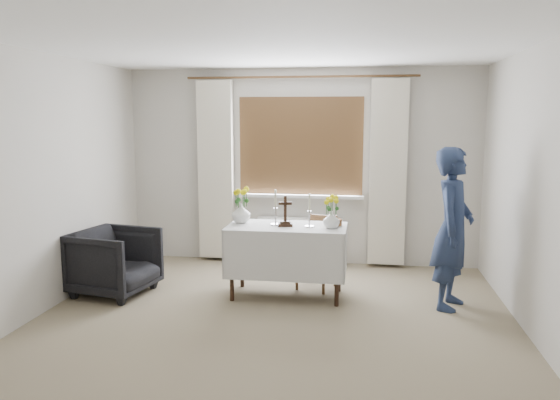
{
  "coord_description": "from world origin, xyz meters",
  "views": [
    {
      "loc": [
        0.8,
        -4.46,
        1.89
      ],
      "look_at": [
        -0.02,
        0.88,
        1.06
      ],
      "focal_mm": 35.0,
      "sensor_mm": 36.0,
      "label": 1
    }
  ],
  "objects_px": {
    "altar_table": "(287,261)",
    "flower_vase_right": "(331,220)",
    "person": "(453,229)",
    "armchair": "(115,262)",
    "wooden_cross": "(285,211)",
    "wooden_chair": "(317,253)",
    "flower_vase_left": "(241,213)"
  },
  "relations": [
    {
      "from": "armchair",
      "to": "wooden_cross",
      "type": "distance_m",
      "value": 1.91
    },
    {
      "from": "wooden_chair",
      "to": "flower_vase_right",
      "type": "height_order",
      "value": "flower_vase_right"
    },
    {
      "from": "person",
      "to": "flower_vase_right",
      "type": "relative_size",
      "value": 9.03
    },
    {
      "from": "armchair",
      "to": "wooden_cross",
      "type": "xyz_separation_m",
      "value": [
        1.82,
        0.18,
        0.57
      ]
    },
    {
      "from": "altar_table",
      "to": "wooden_cross",
      "type": "relative_size",
      "value": 3.88
    },
    {
      "from": "flower_vase_right",
      "to": "altar_table",
      "type": "bearing_deg",
      "value": 172.52
    },
    {
      "from": "armchair",
      "to": "flower_vase_left",
      "type": "relative_size",
      "value": 3.72
    },
    {
      "from": "armchair",
      "to": "person",
      "type": "xyz_separation_m",
      "value": [
        3.49,
        0.13,
        0.45
      ]
    },
    {
      "from": "person",
      "to": "flower_vase_left",
      "type": "bearing_deg",
      "value": 105.67
    },
    {
      "from": "flower_vase_left",
      "to": "altar_table",
      "type": "bearing_deg",
      "value": -9.68
    },
    {
      "from": "altar_table",
      "to": "flower_vase_right",
      "type": "height_order",
      "value": "flower_vase_right"
    },
    {
      "from": "altar_table",
      "to": "person",
      "type": "relative_size",
      "value": 0.77
    },
    {
      "from": "armchair",
      "to": "wooden_cross",
      "type": "bearing_deg",
      "value": -73.44
    },
    {
      "from": "wooden_cross",
      "to": "flower_vase_left",
      "type": "height_order",
      "value": "wooden_cross"
    },
    {
      "from": "altar_table",
      "to": "person",
      "type": "xyz_separation_m",
      "value": [
        1.66,
        -0.08,
        0.42
      ]
    },
    {
      "from": "armchair",
      "to": "person",
      "type": "bearing_deg",
      "value": -77.12
    },
    {
      "from": "armchair",
      "to": "wooden_chair",
      "type": "bearing_deg",
      "value": -65.23
    },
    {
      "from": "flower_vase_left",
      "to": "flower_vase_right",
      "type": "bearing_deg",
      "value": -8.63
    },
    {
      "from": "wooden_cross",
      "to": "person",
      "type": "bearing_deg",
      "value": -11.95
    },
    {
      "from": "person",
      "to": "flower_vase_left",
      "type": "xyz_separation_m",
      "value": [
        -2.17,
        0.17,
        0.07
      ]
    },
    {
      "from": "wooden_chair",
      "to": "wooden_cross",
      "type": "relative_size",
      "value": 2.53
    },
    {
      "from": "flower_vase_left",
      "to": "flower_vase_right",
      "type": "distance_m",
      "value": 0.99
    },
    {
      "from": "wooden_chair",
      "to": "armchair",
      "type": "xyz_separation_m",
      "value": [
        -2.12,
        -0.53,
        -0.05
      ]
    },
    {
      "from": "wooden_chair",
      "to": "person",
      "type": "height_order",
      "value": "person"
    },
    {
      "from": "altar_table",
      "to": "wooden_chair",
      "type": "distance_m",
      "value": 0.43
    },
    {
      "from": "flower_vase_left",
      "to": "flower_vase_right",
      "type": "relative_size",
      "value": 1.18
    },
    {
      "from": "altar_table",
      "to": "flower_vase_right",
      "type": "relative_size",
      "value": 6.99
    },
    {
      "from": "altar_table",
      "to": "armchair",
      "type": "xyz_separation_m",
      "value": [
        -1.83,
        -0.21,
        -0.03
      ]
    },
    {
      "from": "altar_table",
      "to": "flower_vase_right",
      "type": "bearing_deg",
      "value": -7.48
    },
    {
      "from": "altar_table",
      "to": "flower_vase_right",
      "type": "xyz_separation_m",
      "value": [
        0.47,
        -0.06,
        0.47
      ]
    },
    {
      "from": "wooden_cross",
      "to": "flower_vase_left",
      "type": "distance_m",
      "value": 0.51
    },
    {
      "from": "flower_vase_left",
      "to": "wooden_chair",
      "type": "bearing_deg",
      "value": 16.28
    }
  ]
}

